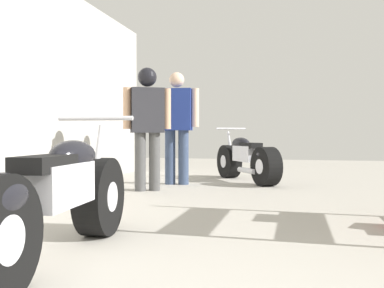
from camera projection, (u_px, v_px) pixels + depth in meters
ground_plane at (218, 207)px, 4.64m from camera, size 18.77×18.77×0.00m
garage_partition_left at (7, 76)px, 5.24m from camera, size 0.08×8.60×3.04m
motorcycle_maroon_cruiser at (55, 200)px, 2.58m from camera, size 0.59×2.00×0.93m
motorcycle_black_naked at (247, 159)px, 7.14m from camera, size 1.28×1.78×0.92m
mechanic_in_blue at (177, 121)px, 6.75m from camera, size 0.72×0.31×1.79m
mechanic_with_helmet at (147, 117)px, 5.96m from camera, size 0.65×0.43×1.74m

